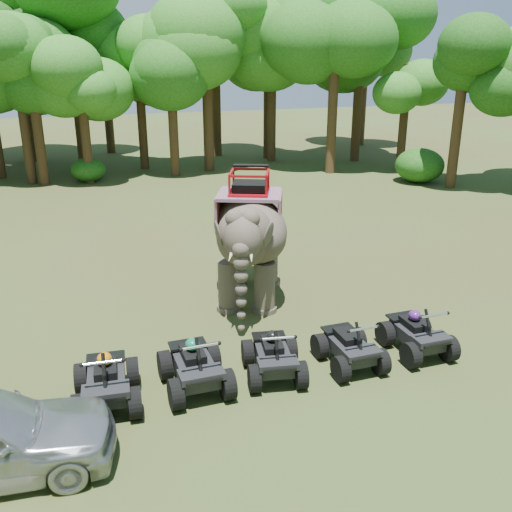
% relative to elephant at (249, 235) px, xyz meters
% --- Properties ---
extents(ground, '(110.00, 110.00, 0.00)m').
position_rel_elephant_xyz_m(ground, '(-0.35, -2.88, -1.91)').
color(ground, '#47381E').
rests_on(ground, ground).
extents(elephant, '(3.58, 4.97, 3.82)m').
position_rel_elephant_xyz_m(elephant, '(0.00, 0.00, 0.00)').
color(elephant, '#4A4036').
rests_on(elephant, ground).
extents(atv_0, '(1.46, 1.92, 1.35)m').
position_rel_elephant_xyz_m(atv_0, '(-4.40, -4.27, -1.24)').
color(atv_0, black).
rests_on(atv_0, ground).
extents(atv_1, '(1.39, 1.87, 1.37)m').
position_rel_elephant_xyz_m(atv_1, '(-2.56, -4.25, -1.23)').
color(atv_1, black).
rests_on(atv_1, ground).
extents(atv_2, '(1.53, 1.90, 1.27)m').
position_rel_elephant_xyz_m(atv_2, '(-0.79, -4.30, -1.28)').
color(atv_2, black).
rests_on(atv_2, ground).
extents(atv_3, '(1.26, 1.70, 1.25)m').
position_rel_elephant_xyz_m(atv_3, '(1.02, -4.43, -1.29)').
color(atv_3, black).
rests_on(atv_3, ground).
extents(atv_4, '(1.29, 1.75, 1.29)m').
position_rel_elephant_xyz_m(atv_4, '(2.82, -4.38, -1.27)').
color(atv_4, black).
rests_on(atv_4, ground).
extents(tree_0, '(5.25, 5.25, 7.50)m').
position_rel_elephant_xyz_m(tree_0, '(-0.35, 20.29, 1.84)').
color(tree_0, '#195114').
rests_on(tree_0, ground).
extents(tree_1, '(6.87, 6.87, 9.82)m').
position_rel_elephant_xyz_m(tree_1, '(3.29, 18.59, 3.00)').
color(tree_1, '#195114').
rests_on(tree_1, ground).
extents(tree_2, '(5.84, 5.84, 8.34)m').
position_rel_elephant_xyz_m(tree_2, '(7.92, 20.46, 2.26)').
color(tree_2, '#195114').
rests_on(tree_2, ground).
extents(tree_3, '(6.03, 6.03, 8.61)m').
position_rel_elephant_xyz_m(tree_3, '(9.92, 15.70, 2.39)').
color(tree_3, '#195114').
rests_on(tree_3, ground).
extents(tree_4, '(4.76, 4.76, 6.80)m').
position_rel_elephant_xyz_m(tree_4, '(14.37, 15.26, 1.49)').
color(tree_4, '#195114').
rests_on(tree_4, ground).
extents(tree_5, '(5.36, 5.36, 7.66)m').
position_rel_elephant_xyz_m(tree_5, '(14.35, 10.22, 1.92)').
color(tree_5, '#195114').
rests_on(tree_5, ground).
extents(tree_33, '(4.66, 4.66, 6.65)m').
position_rel_elephant_xyz_m(tree_33, '(-3.74, 17.27, 1.42)').
color(tree_33, '#195114').
rests_on(tree_33, ground).
extents(tree_35, '(7.32, 7.32, 10.46)m').
position_rel_elephant_xyz_m(tree_35, '(8.06, 21.54, 3.32)').
color(tree_35, '#195114').
rests_on(tree_35, ground).
extents(tree_36, '(5.40, 5.40, 7.71)m').
position_rel_elephant_xyz_m(tree_36, '(-6.74, 18.06, 1.95)').
color(tree_36, '#195114').
rests_on(tree_36, ground).
extents(tree_37, '(6.76, 6.76, 9.65)m').
position_rel_elephant_xyz_m(tree_37, '(13.10, 18.73, 2.91)').
color(tree_37, '#195114').
rests_on(tree_37, ground).
extents(tree_38, '(6.61, 6.61, 9.44)m').
position_rel_elephant_xyz_m(tree_38, '(-7.15, 25.50, 2.81)').
color(tree_38, '#195114').
rests_on(tree_38, ground).
extents(tree_39, '(6.63, 6.63, 9.47)m').
position_rel_elephant_xyz_m(tree_39, '(-1.84, 26.75, 2.82)').
color(tree_39, '#195114').
rests_on(tree_39, ground).
extents(tree_40, '(7.66, 7.66, 10.95)m').
position_rel_elephant_xyz_m(tree_40, '(-3.87, 21.55, 3.56)').
color(tree_40, '#195114').
rests_on(tree_40, ground).
extents(tree_41, '(5.34, 5.34, 7.63)m').
position_rel_elephant_xyz_m(tree_41, '(1.06, 17.69, 1.90)').
color(tree_41, '#195114').
rests_on(tree_41, ground).
extents(tree_42, '(7.63, 7.63, 10.90)m').
position_rel_elephant_xyz_m(tree_42, '(-7.03, 25.07, 3.54)').
color(tree_42, '#195114').
rests_on(tree_42, ground).
extents(tree_44, '(6.77, 6.77, 9.68)m').
position_rel_elephant_xyz_m(tree_44, '(5.03, 23.40, 2.93)').
color(tree_44, '#195114').
rests_on(tree_44, ground).
extents(tree_45, '(5.40, 5.40, 7.71)m').
position_rel_elephant_xyz_m(tree_45, '(-6.10, 17.57, 1.94)').
color(tree_45, '#195114').
rests_on(tree_45, ground).
extents(tree_49, '(6.53, 6.53, 9.33)m').
position_rel_elephant_xyz_m(tree_49, '(16.55, 24.51, 2.75)').
color(tree_49, '#195114').
rests_on(tree_49, ground).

